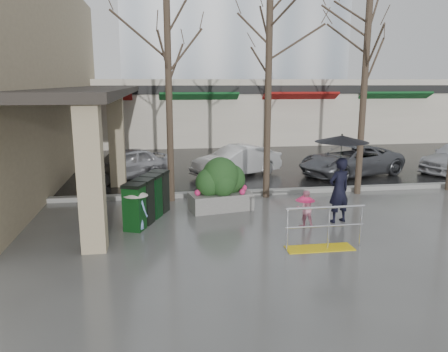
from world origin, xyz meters
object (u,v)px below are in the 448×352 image
object	(u,v)px
handrail	(323,233)
news_boxes	(148,199)
tree_west	(167,40)
planter	(221,185)
tree_midwest	(269,37)
woman	(340,169)
car_b	(237,161)
child_pink	(305,206)
tree_mideast	(367,50)
car_a	(124,164)
car_c	(351,160)
child_blue	(136,205)

from	to	relation	value
handrail	news_boxes	distance (m)	4.96
tree_west	planter	xyz separation A→B (m)	(1.46, -1.23, -4.31)
tree_midwest	woman	distance (m)	4.93
handrail	tree_midwest	size ratio (longest dim) A/B	0.27
news_boxes	car_b	world-z (taller)	car_b
child_pink	news_boxes	xyz separation A→B (m)	(-4.20, 1.20, 0.06)
tree_mideast	woman	size ratio (longest dim) A/B	2.63
tree_west	car_a	world-z (taller)	tree_west
planter	news_boxes	world-z (taller)	planter
tree_mideast	woman	distance (m)	4.88
car_a	car_c	world-z (taller)	same
car_a	car_c	bearing A→B (deg)	55.28
child_blue	car_c	world-z (taller)	car_c
child_pink	car_b	world-z (taller)	car_b
handrail	child_blue	size ratio (longest dim) A/B	1.62
handrail	car_a	xyz separation A→B (m)	(-5.14, 8.30, 0.25)
handrail	woman	distance (m)	2.46
handrail	car_a	size ratio (longest dim) A/B	0.51
child_blue	planter	size ratio (longest dim) A/B	0.58
planter	car_c	distance (m)	7.40
handrail	tree_west	xyz separation A→B (m)	(-3.36, 4.80, 4.71)
car_b	handrail	bearing A→B (deg)	-21.53
tree_west	planter	bearing A→B (deg)	-39.99
news_boxes	car_a	xyz separation A→B (m)	(-1.05, 5.49, 0.00)
tree_mideast	car_c	bearing A→B (deg)	70.33
tree_west	child_pink	world-z (taller)	tree_west
child_blue	news_boxes	distance (m)	0.90
tree_west	child_pink	xyz separation A→B (m)	(3.48, -3.19, -4.52)
handrail	car_b	distance (m)	8.37
child_blue	handrail	bearing A→B (deg)	-179.58
planter	tree_mideast	bearing A→B (deg)	13.71
woman	tree_west	bearing A→B (deg)	-50.47
tree_midwest	child_pink	bearing A→B (deg)	-85.05
tree_west	car_c	size ratio (longest dim) A/B	1.50
tree_west	tree_mideast	world-z (taller)	tree_west
news_boxes	car_c	distance (m)	9.65
planter	car_b	bearing A→B (deg)	74.22
child_pink	car_a	bearing A→B (deg)	-52.88
car_b	car_c	xyz separation A→B (m)	(4.75, -0.58, 0.00)
child_pink	car_c	size ratio (longest dim) A/B	0.22
planter	child_blue	bearing A→B (deg)	-146.80
woman	tree_mideast	bearing A→B (deg)	-141.28
car_a	car_c	size ratio (longest dim) A/B	0.82
handrail	news_boxes	world-z (taller)	news_boxes
woman	child_pink	distance (m)	1.43
handrail	child_pink	bearing A→B (deg)	85.91
tree_mideast	car_a	bearing A→B (deg)	157.08
handrail	car_c	distance (m)	8.83
tree_midwest	planter	size ratio (longest dim) A/B	3.50
child_blue	car_c	distance (m)	10.34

